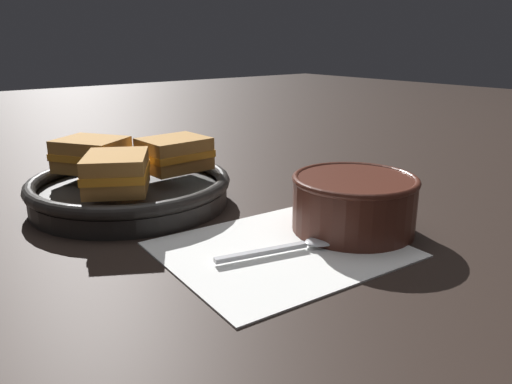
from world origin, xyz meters
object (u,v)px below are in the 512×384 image
object	(u,v)px
soup_bowl	(354,200)
sandwich_far_left	(174,154)
sandwich_near_right	(117,172)
sandwich_near_left	(92,154)
skillet	(131,190)
spoon	(308,244)

from	to	relation	value
soup_bowl	sandwich_far_left	bearing A→B (deg)	111.13
soup_bowl	sandwich_near_right	size ratio (longest dim) A/B	1.27
sandwich_far_left	sandwich_near_left	bearing A→B (deg)	143.53
skillet	sandwich_near_left	size ratio (longest dim) A/B	2.35
soup_bowl	sandwich_near_left	world-z (taller)	sandwich_near_left
skillet	sandwich_near_left	bearing A→B (deg)	113.53
sandwich_far_left	skillet	bearing A→B (deg)	173.53
skillet	sandwich_near_left	distance (m)	0.08
soup_bowl	sandwich_near_left	distance (m)	0.38
soup_bowl	sandwich_near_left	xyz separation A→B (m)	(-0.19, 0.33, 0.03)
soup_bowl	skillet	xyz separation A→B (m)	(-0.17, 0.26, -0.02)
skillet	sandwich_near_right	distance (m)	0.08
soup_bowl	sandwich_near_right	distance (m)	0.29
skillet	sandwich_near_right	bearing A→B (deg)	-126.47
sandwich_near_left	sandwich_far_left	bearing A→B (deg)	-36.47
soup_bowl	sandwich_far_left	size ratio (longest dim) A/B	1.56
spoon	sandwich_near_left	distance (m)	0.36
sandwich_near_right	sandwich_far_left	size ratio (longest dim) A/B	1.23
soup_bowl	sandwich_far_left	distance (m)	0.27
soup_bowl	sandwich_near_right	bearing A→B (deg)	134.99
sandwich_far_left	sandwich_near_right	bearing A→B (deg)	-156.47
soup_bowl	sandwich_near_left	bearing A→B (deg)	120.80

